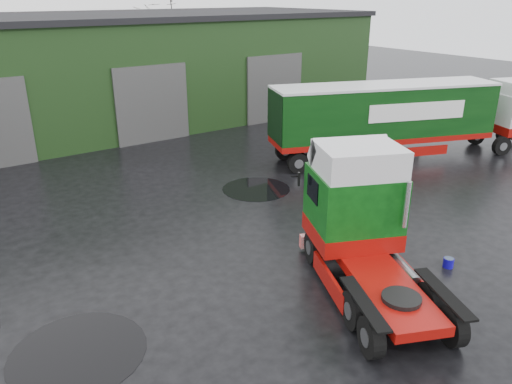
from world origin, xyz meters
TOP-DOWN VIEW (x-y plane):
  - ground at (0.00, 0.00)m, footprint 100.00×100.00m
  - warehouse at (2.00, 20.00)m, footprint 32.40×12.40m
  - hero_tractor at (0.51, -3.00)m, footprint 4.75×6.54m
  - lorry_right at (9.61, 5.00)m, footprint 13.65×6.99m
  - wash_bucket at (3.48, -3.19)m, footprint 0.37×0.37m
  - tree_back_b at (10.00, 30.00)m, footprint 4.40×4.40m
  - puddle_1 at (2.45, 5.11)m, footprint 2.75×2.75m
  - puddle_4 at (-6.50, -0.78)m, footprint 3.01×3.01m

SIDE VIEW (x-z plane):
  - ground at x=0.00m, z-range 0.00..0.00m
  - puddle_1 at x=2.45m, z-range 0.00..0.01m
  - puddle_4 at x=-6.50m, z-range 0.00..0.01m
  - wash_bucket at x=3.48m, z-range 0.00..0.28m
  - lorry_right at x=9.61m, z-range 0.00..3.60m
  - hero_tractor at x=0.51m, z-range 0.00..3.74m
  - warehouse at x=2.00m, z-range 0.01..6.31m
  - tree_back_b at x=10.00m, z-range 0.00..7.50m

